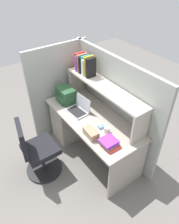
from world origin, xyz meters
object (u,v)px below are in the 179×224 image
Objects in this scene: paper_cup at (107,130)px; tissue_box at (91,133)px; laptop at (79,109)px; computer_mouse at (102,126)px; backpack at (66,95)px; office_chair at (37,153)px.

paper_cup is 0.22m from tissue_box.
computer_mouse is at bearing 6.20° from laptop.
laptop is 3.14× the size of computer_mouse.
backpack is at bearing -173.89° from computer_mouse.
office_chair is at bearing -115.08° from computer_mouse.
tissue_box is at bearing -113.88° from office_chair.
tissue_box is (-0.06, -0.21, 0.01)m from paper_cup.
office_chair reaches higher than computer_mouse.
tissue_box reaches higher than paper_cup.
tissue_box is (0.52, -0.17, -0.00)m from laptop.
laptop is 0.86m from office_chair.
backpack is at bearing 174.42° from tissue_box.
laptop is at bearing -173.14° from computer_mouse.
office_chair reaches higher than tissue_box.
backpack is 0.88m from tissue_box.
computer_mouse is at bearing -103.22° from office_chair.
backpack reaches higher than laptop.
computer_mouse is at bearing 175.72° from paper_cup.
backpack reaches higher than paper_cup.
paper_cup is at bearing 4.23° from laptop.
computer_mouse is 1.25× the size of paper_cup.
laptop reaches higher than computer_mouse.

